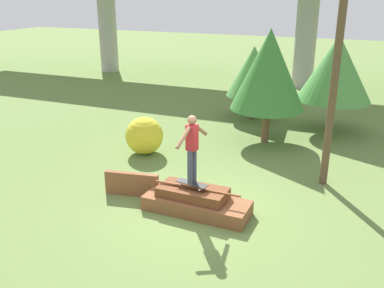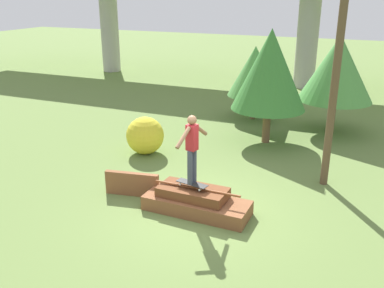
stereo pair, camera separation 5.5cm
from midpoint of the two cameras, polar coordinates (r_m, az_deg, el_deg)
name	(u,v)px [view 1 (the left image)]	position (r m, az deg, el deg)	size (l,w,h in m)	color
ground_plane	(197,212)	(10.24, 0.47, -9.03)	(80.00, 80.00, 0.00)	olive
scrap_pile	(196,202)	(10.14, 0.33, -7.70)	(2.52, 0.95, 0.64)	brown
scrap_plank_loose	(132,184)	(10.99, -8.17, -5.33)	(1.40, 0.38, 0.62)	brown
skateboard	(192,184)	(9.96, -0.16, -5.30)	(0.81, 0.37, 0.09)	black
skater	(192,145)	(9.59, -0.16, -0.11)	(0.31, 1.20, 1.63)	#383D4C
utility_pole	(341,20)	(11.15, 19.17, 15.35)	(1.30, 0.20, 8.29)	brown
tree_behind_left	(253,71)	(17.15, 8.11, 9.58)	(2.10, 2.10, 2.90)	brown
tree_behind_right	(336,68)	(16.06, 18.56, 9.55)	(2.60, 2.60, 3.50)	#4C3823
tree_mid_back	(269,70)	(14.34, 10.10, 9.72)	(2.46, 2.46, 3.81)	brown
bush_yellow_flowering	(144,136)	(13.60, -6.49, 1.12)	(1.20, 1.20, 1.20)	gold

